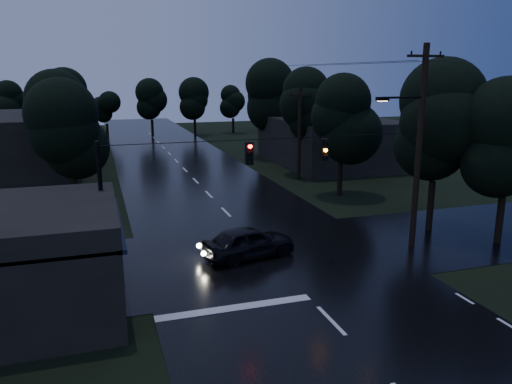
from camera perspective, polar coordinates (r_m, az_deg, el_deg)
main_road at (r=41.24m, az=-6.92°, el=1.25°), size 12.00×120.00×0.02m
cross_street at (r=24.46m, az=1.27°, el=-7.19°), size 60.00×9.00×0.02m
building_far_right at (r=49.07m, az=8.41°, el=5.75°), size 10.00×14.00×4.40m
building_far_left at (r=50.42m, az=-25.17°, el=5.17°), size 10.00×16.00×5.00m
utility_pole_main at (r=25.68m, az=17.99°, el=5.27°), size 3.50×0.30×10.00m
utility_pole_far at (r=41.09m, az=4.99°, el=6.74°), size 2.00×0.30×7.50m
anchor_pole_left at (r=21.38m, az=-17.14°, el=-2.40°), size 0.18×0.18×6.00m
span_signals at (r=22.40m, az=3.54°, el=4.75°), size 15.00×0.37×1.12m
tree_corner_near at (r=28.74m, az=20.01°, el=7.39°), size 4.48×4.48×9.44m
tree_corner_far at (r=27.88m, az=26.92°, el=5.03°), size 3.92×3.92×8.26m
tree_left_a at (r=31.84m, az=-20.52°, el=6.50°), size 3.92×3.92×8.26m
tree_left_b at (r=39.80m, az=-20.99°, el=8.22°), size 4.20×4.20×8.85m
tree_left_c at (r=49.77m, az=-21.18°, el=9.50°), size 4.48×4.48×9.44m
tree_right_a at (r=35.81m, az=9.83°, el=8.42°), size 4.20×4.20×8.85m
tree_right_b at (r=43.25m, az=5.62°, el=9.87°), size 4.48×4.48×9.44m
tree_right_c at (r=52.75m, az=1.87°, el=10.96°), size 4.76×4.76×10.03m
car at (r=23.88m, az=-0.86°, el=-5.74°), size 4.82×2.76×1.55m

